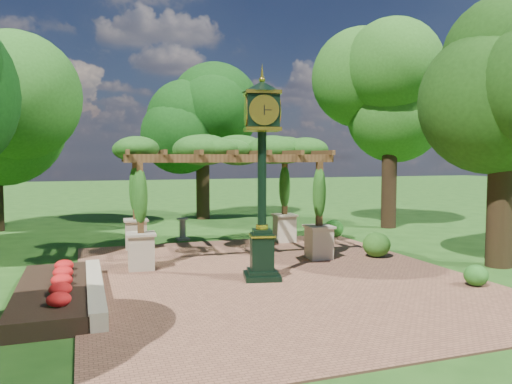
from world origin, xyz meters
name	(u,v)px	position (x,y,z in m)	size (l,w,h in m)	color
ground	(289,286)	(0.00, 0.00, 0.00)	(120.00, 120.00, 0.00)	#1E4714
brick_plaza	(274,277)	(0.00, 1.00, 0.02)	(10.00, 12.00, 0.04)	brown
border_wall	(95,290)	(-4.60, 0.50, 0.20)	(0.35, 5.00, 0.40)	#C6B793
flower_bed	(53,294)	(-5.50, 0.50, 0.18)	(1.50, 5.00, 0.36)	red
pedestal_clock	(262,161)	(-0.42, 0.82, 3.12)	(1.23, 1.23, 5.23)	black
pergola	(222,156)	(-0.46, 4.51, 3.27)	(6.55, 4.34, 3.99)	beige
sundial	(183,230)	(-1.16, 7.82, 0.37)	(0.51, 0.51, 0.85)	gray
shrub_front	(476,275)	(4.33, -1.61, 0.30)	(0.59, 0.59, 0.53)	#24611B
shrub_mid	(376,245)	(4.01, 2.30, 0.44)	(0.88, 0.88, 0.79)	#295B19
shrub_back	(334,229)	(4.58, 6.24, 0.39)	(0.78, 0.78, 0.70)	#246A1E
tree_north	(202,123)	(1.13, 14.10, 4.96)	(4.67, 4.67, 7.22)	#372516
tree_east_far	(391,92)	(8.39, 8.11, 6.17)	(5.10, 5.10, 8.96)	black
tree_east_near	(505,63)	(6.73, 0.06, 5.93)	(4.24, 4.24, 8.67)	#322314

